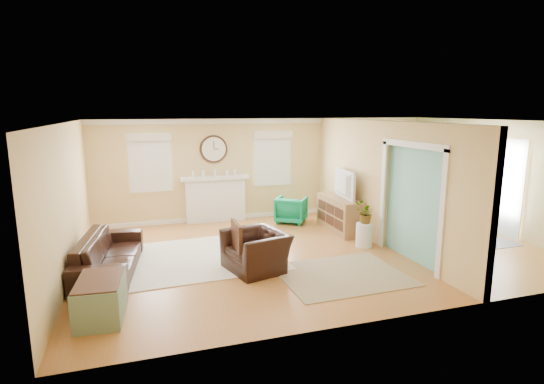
% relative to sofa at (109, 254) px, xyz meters
% --- Properties ---
extents(floor, '(9.00, 9.00, 0.00)m').
position_rel_sofa_xyz_m(floor, '(3.90, 0.02, -0.33)').
color(floor, '#AF6A2B').
rests_on(floor, ground).
extents(wall_back, '(9.00, 0.02, 2.60)m').
position_rel_sofa_xyz_m(wall_back, '(3.90, 3.02, 0.97)').
color(wall_back, tan).
rests_on(wall_back, ground).
extents(wall_front, '(9.00, 0.02, 2.60)m').
position_rel_sofa_xyz_m(wall_front, '(3.90, -2.98, 0.97)').
color(wall_front, tan).
rests_on(wall_front, ground).
extents(wall_left, '(0.02, 6.00, 2.60)m').
position_rel_sofa_xyz_m(wall_left, '(-0.60, 0.02, 0.97)').
color(wall_left, tan).
rests_on(wall_left, ground).
extents(wall_right, '(0.02, 6.00, 2.60)m').
position_rel_sofa_xyz_m(wall_right, '(8.40, 0.02, 0.97)').
color(wall_right, tan).
rests_on(wall_right, ground).
extents(ceiling, '(9.00, 6.00, 0.02)m').
position_rel_sofa_xyz_m(ceiling, '(3.90, 0.02, 2.27)').
color(ceiling, white).
rests_on(ceiling, wall_back).
extents(partition, '(0.17, 6.00, 2.60)m').
position_rel_sofa_xyz_m(partition, '(5.41, 0.30, 1.02)').
color(partition, tan).
rests_on(partition, ground).
extents(fireplace, '(1.70, 0.30, 1.17)m').
position_rel_sofa_xyz_m(fireplace, '(2.40, 2.90, 0.26)').
color(fireplace, white).
rests_on(fireplace, ground).
extents(wall_clock, '(0.70, 0.07, 0.70)m').
position_rel_sofa_xyz_m(wall_clock, '(2.40, 2.98, 1.52)').
color(wall_clock, '#412215').
rests_on(wall_clock, wall_back).
extents(window_left, '(1.05, 0.13, 1.42)m').
position_rel_sofa_xyz_m(window_left, '(0.85, 2.97, 1.33)').
color(window_left, white).
rests_on(window_left, wall_back).
extents(window_right, '(1.05, 0.13, 1.42)m').
position_rel_sofa_xyz_m(window_right, '(3.95, 2.97, 1.33)').
color(window_right, white).
rests_on(window_right, wall_back).
extents(french_doors, '(0.06, 1.70, 2.20)m').
position_rel_sofa_xyz_m(french_doors, '(8.35, 0.02, 0.77)').
color(french_doors, white).
rests_on(french_doors, ground).
extents(pendant, '(0.30, 0.30, 0.55)m').
position_rel_sofa_xyz_m(pendant, '(6.90, 0.02, 1.87)').
color(pendant, gold).
rests_on(pendant, ceiling).
extents(rug_cream, '(3.01, 2.65, 0.02)m').
position_rel_sofa_xyz_m(rug_cream, '(1.67, 0.27, -0.32)').
color(rug_cream, beige).
rests_on(rug_cream, floor).
extents(rug_jute, '(2.16, 1.79, 0.01)m').
position_rel_sofa_xyz_m(rug_jute, '(3.83, -1.37, -0.33)').
color(rug_jute, '#978064').
rests_on(rug_jute, floor).
extents(rug_grey, '(2.27, 2.83, 0.01)m').
position_rel_sofa_xyz_m(rug_grey, '(7.10, 0.33, -0.33)').
color(rug_grey, slate).
rests_on(rug_grey, floor).
extents(sofa, '(1.16, 2.37, 0.67)m').
position_rel_sofa_xyz_m(sofa, '(0.00, 0.00, 0.00)').
color(sofa, black).
rests_on(sofa, floor).
extents(eames_chair, '(1.18, 1.28, 0.70)m').
position_rel_sofa_xyz_m(eames_chair, '(2.49, -0.66, 0.02)').
color(eames_chair, black).
rests_on(eames_chair, floor).
extents(green_chair, '(1.00, 1.00, 0.67)m').
position_rel_sofa_xyz_m(green_chair, '(4.20, 2.20, 0.00)').
color(green_chair, '#10753F').
rests_on(green_chair, floor).
extents(trunk, '(0.66, 1.01, 0.56)m').
position_rel_sofa_xyz_m(trunk, '(-0.02, -1.75, -0.05)').
color(trunk, slate).
rests_on(trunk, floor).
extents(credenza, '(0.52, 1.52, 0.80)m').
position_rel_sofa_xyz_m(credenza, '(5.04, 1.16, 0.07)').
color(credenza, '#97724B').
rests_on(credenza, floor).
extents(tv, '(0.26, 1.15, 0.66)m').
position_rel_sofa_xyz_m(tv, '(5.02, 1.16, 0.80)').
color(tv, black).
rests_on(tv, credenza).
extents(garden_stool, '(0.34, 0.34, 0.50)m').
position_rel_sofa_xyz_m(garden_stool, '(4.99, -0.09, -0.08)').
color(garden_stool, white).
rests_on(garden_stool, floor).
extents(potted_plant, '(0.43, 0.39, 0.44)m').
position_rel_sofa_xyz_m(potted_plant, '(4.99, -0.09, 0.39)').
color(potted_plant, '#337F33').
rests_on(potted_plant, garden_stool).
extents(dining_table, '(1.12, 1.91, 0.66)m').
position_rel_sofa_xyz_m(dining_table, '(7.10, 0.33, -0.00)').
color(dining_table, '#412215').
rests_on(dining_table, floor).
extents(dining_chair_n, '(0.48, 0.48, 0.94)m').
position_rel_sofa_xyz_m(dining_chair_n, '(7.09, 1.37, 0.22)').
color(dining_chair_n, slate).
rests_on(dining_chair_n, floor).
extents(dining_chair_s, '(0.46, 0.46, 0.90)m').
position_rel_sofa_xyz_m(dining_chair_s, '(7.13, -0.86, 0.19)').
color(dining_chair_s, slate).
rests_on(dining_chair_s, floor).
extents(dining_chair_w, '(0.45, 0.45, 0.95)m').
position_rel_sofa_xyz_m(dining_chair_w, '(6.55, 0.34, 0.23)').
color(dining_chair_w, white).
rests_on(dining_chair_w, floor).
extents(dining_chair_e, '(0.48, 0.48, 0.90)m').
position_rel_sofa_xyz_m(dining_chair_e, '(7.74, 0.38, 0.19)').
color(dining_chair_e, slate).
rests_on(dining_chair_e, floor).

